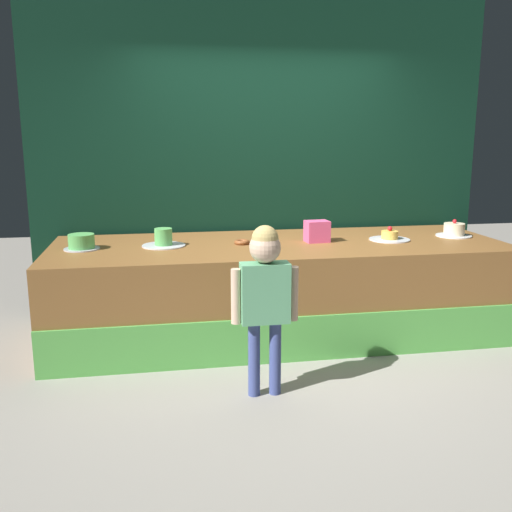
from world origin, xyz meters
The scene contains 10 objects.
ground_plane centered at (0.00, 0.00, 0.00)m, with size 12.00×12.00×0.00m, color gray.
stage_platform centered at (0.00, 0.67, 0.40)m, with size 3.83×1.36×0.80m.
curtain_backdrop centered at (0.00, 1.44, 1.55)m, with size 4.33×0.08×3.11m, color black.
child_figure centered at (-0.36, -0.51, 0.74)m, with size 0.44×0.20×1.14m.
pink_box centered at (0.33, 0.66, 0.89)m, with size 0.20×0.15×0.18m, color #F1568F.
donut centered at (-0.33, 0.67, 0.81)m, with size 0.13×0.13×0.04m, color brown.
cake_far_left centered at (-1.63, 0.68, 0.85)m, with size 0.28×0.28×0.12m.
cake_center_left centered at (-0.98, 0.70, 0.85)m, with size 0.36×0.36×0.15m.
cake_center_right centered at (0.98, 0.63, 0.83)m, with size 0.35×0.35×0.12m.
cake_far_right centered at (1.63, 0.71, 0.85)m, with size 0.32×0.32×0.16m.
Camera 1 is at (-1.03, -3.96, 1.70)m, focal length 39.80 mm.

